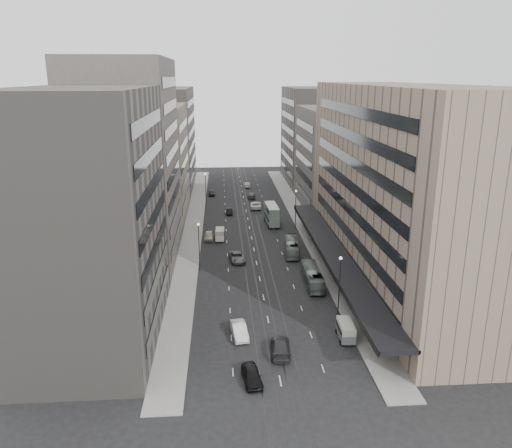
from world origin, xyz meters
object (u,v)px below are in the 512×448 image
object	(u,v)px
bus_near	(312,276)
pedestrian	(372,316)
bus_far	(292,247)
sedan_2	(237,257)
sedan_0	(252,376)
panel_van	(220,234)
vw_microbus	(346,330)
double_decker	(272,214)
sedan_1	(239,330)

from	to	relation	value
bus_near	pedestrian	xyz separation A→B (m)	(5.61, -13.02, -0.38)
pedestrian	bus_near	bearing A→B (deg)	-82.45
bus_far	sedan_2	xyz separation A→B (m)	(-10.09, -3.15, -0.59)
bus_near	sedan_0	world-z (taller)	bus_near
panel_van	pedestrian	distance (m)	40.99
bus_far	vw_microbus	bearing A→B (deg)	100.27
bus_far	double_decker	size ratio (longest dim) A/B	1.18
sedan_0	bus_far	bearing A→B (deg)	68.97
bus_far	panel_van	world-z (taller)	bus_far
sedan_0	vw_microbus	bearing A→B (deg)	27.10
double_decker	vw_microbus	bearing A→B (deg)	-87.84
bus_near	double_decker	xyz separation A→B (m)	(-2.97, 32.92, 0.98)
double_decker	sedan_1	size ratio (longest dim) A/B	1.63
bus_near	pedestrian	size ratio (longest dim) A/B	5.87
sedan_0	sedan_2	xyz separation A→B (m)	(-0.31, 36.18, -0.05)
bus_near	sedan_2	world-z (taller)	bus_near
vw_microbus	panel_van	world-z (taller)	panel_van
bus_near	sedan_0	distance (m)	27.36
bus_far	sedan_0	distance (m)	40.53
sedan_1	vw_microbus	bearing A→B (deg)	-14.31
bus_near	bus_far	bearing A→B (deg)	-84.05
sedan_0	sedan_2	world-z (taller)	sedan_0
panel_van	sedan_1	xyz separation A→B (m)	(2.33, -38.04, -0.47)
vw_microbus	pedestrian	distance (m)	5.91
sedan_0	sedan_1	world-z (taller)	sedan_1
bus_far	sedan_2	world-z (taller)	bus_far
bus_near	bus_far	distance (m)	14.33
sedan_0	sedan_1	bearing A→B (deg)	88.45
bus_far	pedestrian	world-z (taller)	bus_far
sedan_2	sedan_0	bearing A→B (deg)	-96.92
vw_microbus	sedan_2	bearing A→B (deg)	116.03
bus_far	pedestrian	size ratio (longest dim) A/B	5.68
sedan_2	pedestrian	xyz separation A→B (m)	(16.92, -24.15, 0.26)
bus_near	sedan_1	size ratio (longest dim) A/B	1.99
vw_microbus	sedan_1	size ratio (longest dim) A/B	0.84
bus_near	panel_van	distance (m)	26.92
double_decker	bus_near	bearing A→B (deg)	-87.37
vw_microbus	sedan_0	world-z (taller)	vw_microbus
sedan_1	pedestrian	world-z (taller)	pedestrian
bus_near	bus_far	size ratio (longest dim) A/B	1.03
bus_near	sedan_2	bearing A→B (deg)	-43.45
panel_van	sedan_0	xyz separation A→B (m)	(3.28, -47.87, -0.50)
sedan_0	bus_near	bearing A→B (deg)	59.24
panel_van	pedestrian	xyz separation A→B (m)	(19.89, -35.85, -0.29)
panel_van	sedan_1	world-z (taller)	panel_van
bus_far	sedan_2	size ratio (longest dim) A/B	1.80
double_decker	pedestrian	world-z (taller)	double_decker
double_decker	sedan_2	size ratio (longest dim) A/B	1.53
double_decker	sedan_0	xyz separation A→B (m)	(-8.02, -57.97, -1.57)
panel_van	pedestrian	size ratio (longest dim) A/B	2.23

